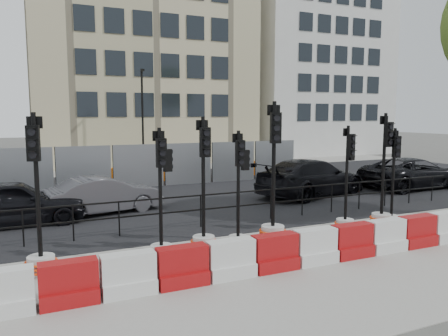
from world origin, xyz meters
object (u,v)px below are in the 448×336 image
traffic_signal_a (40,243)px  car_c (311,177)px  traffic_signal_d (239,222)px  traffic_signal_h (392,207)px  car_a (13,203)px

traffic_signal_a → car_c: bearing=40.9°
traffic_signal_a → traffic_signal_d: traffic_signal_a is taller
traffic_signal_a → car_c: 11.70m
traffic_signal_a → traffic_signal_d: (4.52, -0.18, 0.01)m
traffic_signal_d → traffic_signal_a: bearing=-179.6°
traffic_signal_d → traffic_signal_h: (5.13, 0.11, -0.10)m
car_c → car_a: bearing=75.9°
car_a → traffic_signal_a: bearing=-174.4°
car_a → car_c: car_c is taller
traffic_signal_a → traffic_signal_h: size_ratio=1.15×
traffic_signal_a → car_a: bearing=112.1°
car_c → traffic_signal_d: bearing=115.7°
traffic_signal_a → car_c: traffic_signal_a is taller
traffic_signal_d → traffic_signal_h: bearing=4.0°
traffic_signal_a → traffic_signal_d: 4.53m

